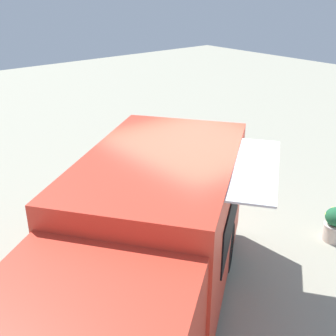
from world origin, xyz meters
name	(u,v)px	position (x,y,z in m)	size (l,w,h in m)	color
ground_plane	(196,255)	(0.00, 0.00, 0.00)	(40.00, 40.00, 0.00)	#A19F8B
food_truck	(148,250)	(0.57, -1.51, 1.11)	(4.76, 5.46, 2.29)	red
person_customer	(203,140)	(-3.72, 3.77, 0.31)	(0.77, 0.64, 0.83)	black
planter_flowering_far	(335,224)	(1.33, 2.40, 0.36)	(0.43, 0.43, 0.69)	beige
trash_bin	(233,154)	(-2.28, 3.47, 0.41)	(0.46, 0.46, 0.80)	#545558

